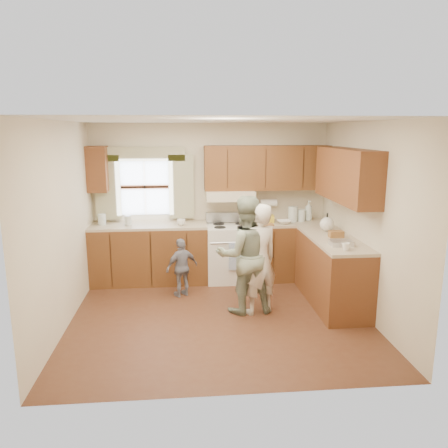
{
  "coord_description": "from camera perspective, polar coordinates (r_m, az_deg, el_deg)",
  "views": [
    {
      "loc": [
        -0.43,
        -5.31,
        2.38
      ],
      "look_at": [
        0.1,
        0.4,
        1.15
      ],
      "focal_mm": 35.0,
      "sensor_mm": 36.0,
      "label": 1
    }
  ],
  "objects": [
    {
      "name": "kitchen_fixtures",
      "position": [
        6.66,
        3.88,
        -1.32
      ],
      "size": [
        3.8,
        2.25,
        2.15
      ],
      "color": "#47230F",
      "rests_on": "ground"
    },
    {
      "name": "child",
      "position": [
        6.4,
        -5.51,
        -5.68
      ],
      "size": [
        0.54,
        0.43,
        0.86
      ],
      "primitive_type": "imported",
      "rotation": [
        0.0,
        0.0,
        3.66
      ],
      "color": "gray",
      "rests_on": "ground"
    },
    {
      "name": "stove",
      "position": [
        7.05,
        0.84,
        -3.65
      ],
      "size": [
        0.76,
        0.67,
        1.07
      ],
      "color": "silver",
      "rests_on": "ground"
    },
    {
      "name": "room",
      "position": [
        5.45,
        -0.66,
        0.13
      ],
      "size": [
        3.8,
        3.8,
        3.8
      ],
      "color": "#4E2818",
      "rests_on": "ground"
    },
    {
      "name": "woman_left",
      "position": [
        5.72,
        4.59,
        -4.63
      ],
      "size": [
        0.64,
        0.55,
        1.47
      ],
      "primitive_type": "imported",
      "rotation": [
        0.0,
        0.0,
        3.58
      ],
      "color": "beige",
      "rests_on": "ground"
    },
    {
      "name": "woman_right",
      "position": [
        5.74,
        2.69,
        -4.04
      ],
      "size": [
        0.83,
        0.68,
        1.57
      ],
      "primitive_type": "imported",
      "rotation": [
        0.0,
        0.0,
        3.27
      ],
      "color": "#253A29",
      "rests_on": "ground"
    }
  ]
}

